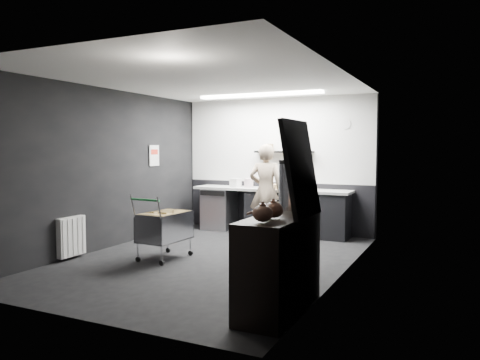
% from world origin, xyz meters
% --- Properties ---
extents(floor, '(5.50, 5.50, 0.00)m').
position_xyz_m(floor, '(0.00, 0.00, 0.00)').
color(floor, black).
rests_on(floor, ground).
extents(ceiling, '(5.50, 5.50, 0.00)m').
position_xyz_m(ceiling, '(0.00, 0.00, 2.70)').
color(ceiling, white).
rests_on(ceiling, wall_back).
extents(wall_back, '(5.50, 0.00, 5.50)m').
position_xyz_m(wall_back, '(0.00, 2.75, 1.35)').
color(wall_back, black).
rests_on(wall_back, floor).
extents(wall_front, '(5.50, 0.00, 5.50)m').
position_xyz_m(wall_front, '(0.00, -2.75, 1.35)').
color(wall_front, black).
rests_on(wall_front, floor).
extents(wall_left, '(0.00, 5.50, 5.50)m').
position_xyz_m(wall_left, '(-2.00, 0.00, 1.35)').
color(wall_left, black).
rests_on(wall_left, floor).
extents(wall_right, '(0.00, 5.50, 5.50)m').
position_xyz_m(wall_right, '(2.00, 0.00, 1.35)').
color(wall_right, black).
rests_on(wall_right, floor).
extents(kitchen_wall_panel, '(3.95, 0.02, 1.70)m').
position_xyz_m(kitchen_wall_panel, '(0.00, 2.73, 1.85)').
color(kitchen_wall_panel, silver).
rests_on(kitchen_wall_panel, wall_back).
extents(dado_panel, '(3.95, 0.02, 1.00)m').
position_xyz_m(dado_panel, '(0.00, 2.73, 0.50)').
color(dado_panel, black).
rests_on(dado_panel, wall_back).
extents(floating_shelf, '(1.20, 0.22, 0.04)m').
position_xyz_m(floating_shelf, '(0.20, 2.62, 1.62)').
color(floating_shelf, black).
rests_on(floating_shelf, wall_back).
extents(wall_clock, '(0.20, 0.03, 0.20)m').
position_xyz_m(wall_clock, '(1.40, 2.72, 2.15)').
color(wall_clock, silver).
rests_on(wall_clock, wall_back).
extents(poster, '(0.02, 0.30, 0.40)m').
position_xyz_m(poster, '(-1.98, 1.30, 1.55)').
color(poster, silver).
rests_on(poster, wall_left).
extents(poster_red_band, '(0.02, 0.22, 0.10)m').
position_xyz_m(poster_red_band, '(-1.98, 1.30, 1.62)').
color(poster_red_band, red).
rests_on(poster_red_band, poster).
extents(radiator, '(0.10, 0.50, 0.60)m').
position_xyz_m(radiator, '(-1.94, -0.90, 0.35)').
color(radiator, silver).
rests_on(radiator, wall_left).
extents(ceiling_strip, '(2.40, 0.20, 0.04)m').
position_xyz_m(ceiling_strip, '(0.00, 1.85, 2.67)').
color(ceiling_strip, white).
rests_on(ceiling_strip, ceiling).
extents(prep_counter, '(3.20, 0.61, 0.90)m').
position_xyz_m(prep_counter, '(0.14, 2.42, 0.46)').
color(prep_counter, black).
rests_on(prep_counter, floor).
extents(person, '(0.70, 0.52, 1.77)m').
position_xyz_m(person, '(0.09, 1.97, 0.89)').
color(person, beige).
rests_on(person, floor).
extents(shopping_cart, '(0.57, 0.91, 0.97)m').
position_xyz_m(shopping_cart, '(-0.67, -0.26, 0.46)').
color(shopping_cart, silver).
rests_on(shopping_cart, floor).
extents(sideboard, '(0.57, 1.33, 1.99)m').
position_xyz_m(sideboard, '(1.74, -1.63, 0.63)').
color(sideboard, black).
rests_on(sideboard, floor).
extents(fire_extinguisher, '(0.15, 0.15, 0.49)m').
position_xyz_m(fire_extinguisher, '(-1.85, 1.00, 0.24)').
color(fire_extinguisher, red).
rests_on(fire_extinguisher, floor).
extents(cardboard_box, '(0.53, 0.48, 0.09)m').
position_xyz_m(cardboard_box, '(0.22, 2.37, 0.94)').
color(cardboard_box, '#A18556').
rests_on(cardboard_box, prep_counter).
extents(pink_tub, '(0.18, 0.18, 0.18)m').
position_xyz_m(pink_tub, '(-0.47, 2.42, 0.99)').
color(pink_tub, beige).
rests_on(pink_tub, prep_counter).
extents(white_container, '(0.23, 0.20, 0.18)m').
position_xyz_m(white_container, '(-0.75, 2.37, 0.99)').
color(white_container, silver).
rests_on(white_container, prep_counter).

